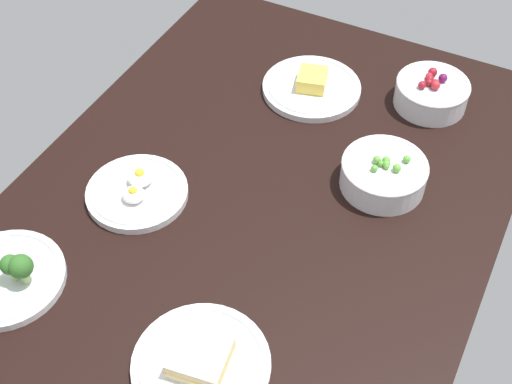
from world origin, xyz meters
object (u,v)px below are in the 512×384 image
object	(u,v)px
plate_broccoli	(5,276)
bowl_berries	(432,92)
plate_sandwich	(201,363)
bowl_peas	(384,174)
plate_eggs	(137,191)
plate_cheese	(312,87)

from	to	relation	value
plate_broccoli	bowl_berries	bearing A→B (deg)	147.39
plate_sandwich	bowl_peas	size ratio (longest dim) A/B	1.32
plate_broccoli	plate_eggs	size ratio (longest dim) A/B	1.06
plate_cheese	bowl_berries	world-z (taller)	bowl_berries
plate_sandwich	bowl_peas	xyz separation A→B (cm)	(-48.42, 11.26, 1.76)
plate_eggs	plate_sandwich	bearing A→B (deg)	48.29
plate_cheese	plate_broccoli	bearing A→B (deg)	-19.86
plate_eggs	bowl_berries	xyz separation A→B (cm)	(-49.90, 40.32, 1.93)
plate_eggs	bowl_berries	world-z (taller)	bowl_berries
plate_broccoli	bowl_peas	size ratio (longest dim) A/B	1.24
bowl_peas	bowl_berries	xyz separation A→B (cm)	(-26.65, 0.82, 0.07)
plate_broccoli	plate_eggs	distance (cm)	27.74
plate_sandwich	bowl_peas	bearing A→B (deg)	166.91
plate_broccoli	bowl_peas	world-z (taller)	plate_broccoli
bowl_berries	bowl_peas	bearing A→B (deg)	-1.76
plate_sandwich	plate_cheese	xyz separation A→B (cm)	(-67.73, -11.83, -0.10)
plate_sandwich	bowl_peas	world-z (taller)	bowl_peas
bowl_peas	plate_cheese	bearing A→B (deg)	-129.90
plate_sandwich	bowl_berries	distance (cm)	76.06
plate_broccoli	plate_eggs	bearing A→B (deg)	162.15
plate_broccoli	plate_sandwich	world-z (taller)	plate_broccoli
plate_sandwich	plate_eggs	bearing A→B (deg)	-131.71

